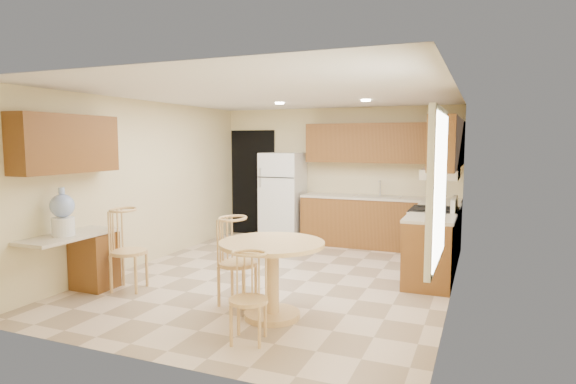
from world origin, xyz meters
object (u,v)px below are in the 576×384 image
at_px(stove, 433,239).
at_px(water_crock, 63,214).
at_px(dining_table, 272,268).
at_px(chair_desk, 123,243).
at_px(chair_table_a, 233,254).
at_px(refrigerator, 283,197).
at_px(chair_table_b, 244,291).

height_order(stove, water_crock, water_crock).
bearing_deg(dining_table, chair_desk, 177.03).
relative_size(stove, chair_table_a, 1.09).
xyz_separation_m(chair_table_a, chair_desk, (-1.53, -0.05, 0.01)).
relative_size(chair_table_a, chair_desk, 0.98).
bearing_deg(stove, dining_table, -118.35).
xyz_separation_m(refrigerator, stove, (2.88, -1.22, -0.36)).
distance_m(dining_table, chair_desk, 2.08).
relative_size(chair_table_b, chair_desk, 0.82).
relative_size(chair_table_a, water_crock, 1.75).
xyz_separation_m(stove, water_crock, (-3.92, -2.96, 0.56)).
bearing_deg(stove, chair_desk, -144.51).
height_order(chair_table_a, chair_table_b, chair_table_a).
xyz_separation_m(chair_table_b, water_crock, (-2.58, 0.35, 0.52)).
xyz_separation_m(chair_table_b, chair_desk, (-2.13, 0.84, 0.11)).
distance_m(refrigerator, water_crock, 4.32).
bearing_deg(chair_table_b, stove, -125.49).
relative_size(refrigerator, chair_table_b, 1.98).
distance_m(refrigerator, chair_desk, 3.75).
distance_m(stove, dining_table, 2.94).
xyz_separation_m(refrigerator, chair_table_a, (0.93, -3.65, -0.22)).
distance_m(refrigerator, chair_table_a, 3.77).
height_order(stove, chair_table_a, stove).
xyz_separation_m(stove, chair_table_b, (-1.35, -3.32, 0.04)).
xyz_separation_m(chair_table_a, water_crock, (-1.98, -0.53, 0.42)).
bearing_deg(water_crock, chair_table_b, -7.82).
bearing_deg(water_crock, dining_table, 8.45).
xyz_separation_m(dining_table, chair_table_a, (-0.55, 0.15, 0.07)).
xyz_separation_m(chair_table_a, chair_table_b, (0.60, -0.88, -0.10)).
xyz_separation_m(stove, chair_desk, (-3.47, -2.48, 0.16)).
bearing_deg(refrigerator, chair_desk, -99.21).
distance_m(refrigerator, dining_table, 4.09).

